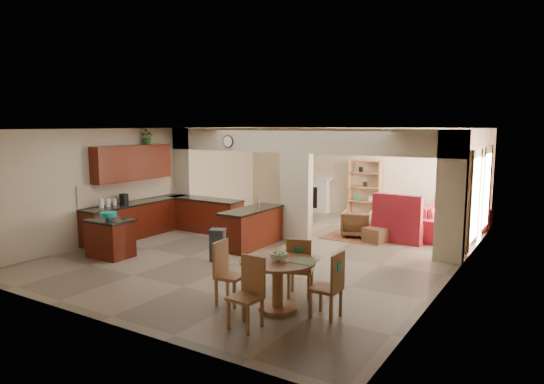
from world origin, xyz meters
The scene contains 39 objects.
floor centered at (0.00, 0.00, 0.00)m, with size 10.00×10.00×0.00m, color #786953.
ceiling centered at (0.00, 0.00, 2.80)m, with size 10.00×10.00×0.00m, color white.
wall_back centered at (0.00, 5.00, 1.40)m, with size 8.00×8.00×0.00m, color #C1AD8D.
wall_front centered at (0.00, -5.00, 1.40)m, with size 8.00×8.00×0.00m, color #C1AD8D.
wall_left centered at (-4.00, 0.00, 1.40)m, with size 10.00×10.00×0.00m, color #C1AD8D.
wall_right centered at (4.00, 0.00, 1.40)m, with size 10.00×10.00×0.00m, color #C1AD8D.
partition_left_pier centered at (-3.70, 1.00, 1.40)m, with size 0.60×0.25×2.80m, color #C1AD8D.
partition_center_pier centered at (0.00, 1.00, 1.10)m, with size 0.80×0.25×2.20m, color #C1AD8D.
partition_right_pier centered at (3.70, 1.00, 1.40)m, with size 0.60×0.25×2.80m, color #C1AD8D.
partition_header centered at (0.00, 1.00, 2.50)m, with size 8.00×0.25×0.60m, color #C1AD8D.
kitchen_counter centered at (-3.26, -0.25, 0.46)m, with size 2.52×3.29×1.48m.
upper_cabinets centered at (-3.82, -0.80, 1.92)m, with size 0.35×2.40×0.90m, color #3B0806.
peninsula centered at (-0.60, -0.11, 0.46)m, with size 0.70×1.85×0.91m.
wall_clock centered at (-2.00, 0.85, 2.45)m, with size 0.34×0.34×0.03m, color #4D2719.
rug centered at (1.20, 2.10, 0.01)m, with size 1.60×1.30×0.01m, color brown.
fireplace centered at (-1.60, 4.83, 0.61)m, with size 1.60×0.35×1.20m.
shelving_unit centered at (0.35, 4.82, 0.90)m, with size 1.00×0.32×1.80m, color #996335.
window_a centered at (3.97, 2.30, 1.20)m, with size 0.02×0.90×1.90m, color white.
window_b centered at (3.97, 4.00, 1.20)m, with size 0.02×0.90×1.90m, color white.
glazed_door centered at (3.97, 3.15, 1.05)m, with size 0.02×0.70×2.10m, color white.
drape_a_left centered at (3.93, 1.70, 1.20)m, with size 0.10×0.28×2.30m, color #3D1B18.
drape_a_right centered at (3.93, 2.90, 1.20)m, with size 0.10×0.28×2.30m, color #3D1B18.
drape_b_left centered at (3.93, 3.40, 1.20)m, with size 0.10×0.28×2.30m, color #3D1B18.
drape_b_right centered at (3.93, 4.60, 1.20)m, with size 0.10×0.28×2.30m, color #3D1B18.
ceiling_fan centered at (1.50, 3.00, 2.56)m, with size 1.00×1.00×0.10m, color white.
kitchen_island centered at (-2.72, -2.53, 0.42)m, with size 0.98×0.71×0.84m.
teal_bowl centered at (-2.69, -2.57, 0.93)m, with size 0.37×0.37×0.17m, color #16987A.
trash_can centered at (-0.51, -1.54, 0.32)m, with size 0.30×0.26×0.64m, color #2C2C2E.
dining_table centered at (2.02, -3.25, 0.53)m, with size 1.19×1.19×0.81m.
fruit_bowl centered at (2.06, -3.28, 0.88)m, with size 0.27×0.27×0.14m, color #65A623.
sofa centered at (3.30, 3.60, 0.42)m, with size 1.12×2.86×0.83m, color maroon.
chaise centered at (2.26, 2.40, 0.24)m, with size 1.21×0.99×0.48m, color maroon.
armchair centered at (1.16, 2.17, 0.34)m, with size 0.73×0.75×0.68m, color maroon.
ottoman centered at (1.81, 1.82, 0.18)m, with size 0.51×0.51×0.37m, color maroon.
plant centered at (-3.82, -0.25, 2.57)m, with size 0.36×0.32×0.40m, color #175316.
chair_north centered at (2.03, -2.56, 0.55)m, with size 0.53×0.53×1.02m.
chair_east centered at (2.87, -3.11, 0.55)m, with size 0.43×0.43×1.02m.
chair_south centered at (1.98, -3.99, 0.55)m, with size 0.44×0.44×1.02m.
chair_west centered at (1.12, -3.40, 0.55)m, with size 0.45×0.45×1.02m.
Camera 1 is at (5.78, -9.50, 2.90)m, focal length 32.00 mm.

